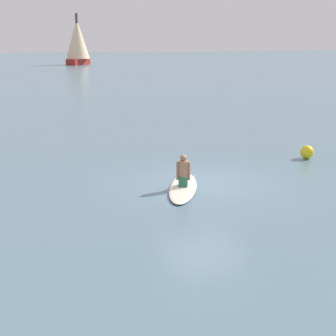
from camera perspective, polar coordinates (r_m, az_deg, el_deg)
name	(u,v)px	position (r m, az deg, el deg)	size (l,w,h in m)	color
ground_plane	(204,183)	(15.24, 4.28, -1.80)	(400.00, 400.00, 0.00)	slate
surfboard	(183,187)	(14.61, 1.79, -2.30)	(3.20, 0.80, 0.10)	silver
person_paddler	(183,172)	(14.47, 1.81, -0.45)	(0.41, 0.40, 0.97)	#26664C
sailboat_near_right	(77,41)	(98.36, -10.58, 14.46)	(6.40, 6.40, 9.62)	maroon
buoy_marker	(307,152)	(19.10, 15.99, 1.81)	(0.51, 0.51, 0.51)	yellow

